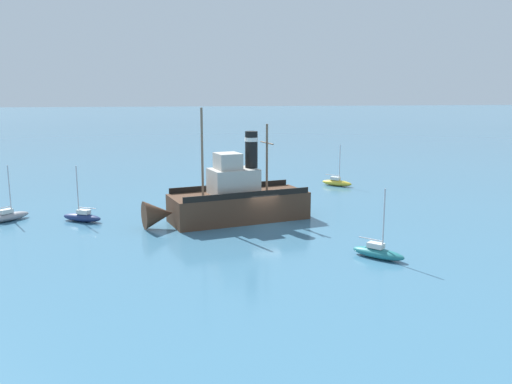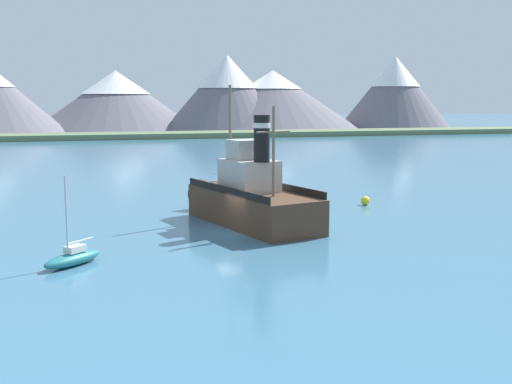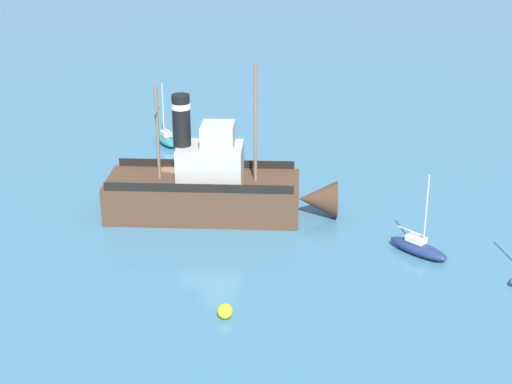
# 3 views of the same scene
# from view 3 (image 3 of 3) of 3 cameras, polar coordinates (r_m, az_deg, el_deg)

# --- Properties ---
(ground_plane) EXTENTS (600.00, 600.00, 0.00)m
(ground_plane) POSITION_cam_3_polar(r_m,az_deg,el_deg) (52.03, -5.26, -0.63)
(ground_plane) COLOR teal
(old_tugboat) EXTENTS (7.43, 14.78, 9.90)m
(old_tugboat) POSITION_cam_3_polar(r_m,az_deg,el_deg) (49.06, -3.17, 0.31)
(old_tugboat) COLOR #4C3323
(old_tugboat) RESTS_ON ground
(sailboat_navy) EXTENTS (2.76, 3.87, 4.90)m
(sailboat_navy) POSITION_cam_3_polar(r_m,az_deg,el_deg) (45.38, 11.71, -3.96)
(sailboat_navy) COLOR navy
(sailboat_navy) RESTS_ON ground
(sailboat_teal) EXTENTS (3.53, 3.40, 4.90)m
(sailboat_teal) POSITION_cam_3_polar(r_m,az_deg,el_deg) (63.31, -6.60, 3.89)
(sailboat_teal) COLOR #23757A
(sailboat_teal) RESTS_ON ground
(mooring_buoy) EXTENTS (0.76, 0.76, 0.76)m
(mooring_buoy) POSITION_cam_3_polar(r_m,az_deg,el_deg) (38.36, -2.27, -8.66)
(mooring_buoy) COLOR yellow
(mooring_buoy) RESTS_ON ground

